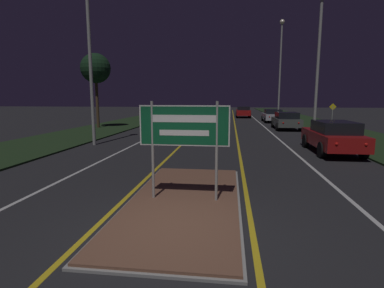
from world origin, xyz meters
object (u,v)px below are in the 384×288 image
object	(u,v)px
highway_sign	(184,130)
car_approaching_0	(177,127)
car_receding_1	(286,120)
car_receding_0	(333,136)
warning_sign	(332,113)
streetlight_right_near	(320,35)
streetlight_left_near	(89,33)
car_receding_3	(243,112)
streetlight_right_far	(281,59)
car_receding_2	(272,115)

from	to	relation	value
highway_sign	car_approaching_0	xyz separation A→B (m)	(-2.35, 12.35, -1.14)
car_receding_1	highway_sign	bearing A→B (deg)	-107.19
car_receding_0	warning_sign	distance (m)	13.48
streetlight_right_near	streetlight_left_near	bearing A→B (deg)	-160.52
streetlight_left_near	car_approaching_0	world-z (taller)	streetlight_left_near
streetlight_left_near	car_receding_3	distance (m)	27.13
streetlight_right_far	car_receding_2	bearing A→B (deg)	-120.95
warning_sign	car_approaching_0	bearing A→B (deg)	-146.51
streetlight_right_near	car_receding_0	bearing A→B (deg)	-96.24
streetlight_right_near	car_approaching_0	size ratio (longest dim) A/B	2.08
car_receding_0	warning_sign	bearing A→B (deg)	72.55
car_receding_1	car_receding_2	world-z (taller)	car_receding_1
streetlight_right_far	car_receding_3	size ratio (longest dim) A/B	2.54
streetlight_right_near	car_receding_2	world-z (taller)	streetlight_right_near
car_receding_3	highway_sign	bearing A→B (deg)	-94.80
streetlight_left_near	car_receding_0	bearing A→B (deg)	-4.34
streetlight_left_near	warning_sign	world-z (taller)	streetlight_left_near
car_receding_1	car_receding_3	xyz separation A→B (m)	(-2.90, 15.08, 0.03)
car_approaching_0	warning_sign	world-z (taller)	warning_sign
car_receding_3	warning_sign	world-z (taller)	warning_sign
highway_sign	car_receding_1	bearing A→B (deg)	72.81
highway_sign	car_approaching_0	distance (m)	12.63
streetlight_right_far	car_receding_3	bearing A→B (deg)	121.12
streetlight_right_far	car_receding_1	xyz separation A→B (m)	(-0.73, -9.06, -6.07)
car_receding_1	car_approaching_0	bearing A→B (deg)	-142.77
car_receding_3	warning_sign	size ratio (longest dim) A/B	2.10
highway_sign	streetlight_right_far	world-z (taller)	streetlight_right_far
warning_sign	streetlight_right_near	bearing A→B (deg)	-115.12
highway_sign	streetlight_right_near	bearing A→B (deg)	63.60
streetlight_left_near	car_receding_0	size ratio (longest dim) A/B	1.94
streetlight_right_far	car_receding_2	xyz separation A→B (m)	(-0.80, -1.34, -6.10)
streetlight_left_near	streetlight_right_near	xyz separation A→B (m)	(12.96, 4.58, 0.43)
car_receding_1	car_receding_3	bearing A→B (deg)	100.89
streetlight_right_far	car_approaching_0	xyz separation A→B (m)	(-8.81, -15.20, -6.14)
streetlight_left_near	car_receding_1	world-z (taller)	streetlight_left_near
car_receding_1	warning_sign	size ratio (longest dim) A/B	2.07
car_receding_3	warning_sign	bearing A→B (deg)	-61.24
car_approaching_0	car_receding_2	bearing A→B (deg)	59.99
streetlight_left_near	streetlight_right_near	size ratio (longest dim) A/B	0.98
streetlight_right_near	car_receding_0	world-z (taller)	streetlight_right_near
car_receding_0	car_receding_2	world-z (taller)	car_receding_0
highway_sign	car_receding_2	world-z (taller)	highway_sign
streetlight_left_near	car_approaching_0	size ratio (longest dim) A/B	2.03
car_receding_2	warning_sign	distance (m)	7.18
car_receding_0	car_receding_3	distance (m)	26.09
car_receding_1	car_receding_2	bearing A→B (deg)	90.50
streetlight_right_far	car_receding_3	world-z (taller)	streetlight_right_far
highway_sign	streetlight_left_near	distance (m)	11.52
car_receding_2	car_approaching_0	distance (m)	16.01
car_approaching_0	streetlight_right_near	bearing A→B (deg)	5.36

